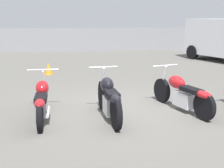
{
  "coord_description": "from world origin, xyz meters",
  "views": [
    {
      "loc": [
        -0.89,
        -6.86,
        2.15
      ],
      "look_at": [
        0.0,
        -0.03,
        0.65
      ],
      "focal_mm": 50.0,
      "sensor_mm": 36.0,
      "label": 1
    }
  ],
  "objects_px": {
    "motorcycle_slot_2": "(109,99)",
    "motorcycle_slot_3": "(183,93)",
    "motorcycle_slot_1": "(42,100)",
    "traffic_cone_near": "(49,69)"
  },
  "relations": [
    {
      "from": "motorcycle_slot_1",
      "to": "motorcycle_slot_2",
      "type": "distance_m",
      "value": 1.42
    },
    {
      "from": "motorcycle_slot_1",
      "to": "motorcycle_slot_3",
      "type": "xyz_separation_m",
      "value": [
        3.16,
        0.17,
        0.01
      ]
    },
    {
      "from": "motorcycle_slot_3",
      "to": "traffic_cone_near",
      "type": "xyz_separation_m",
      "value": [
        -3.39,
        5.17,
        -0.2
      ]
    },
    {
      "from": "motorcycle_slot_1",
      "to": "traffic_cone_near",
      "type": "distance_m",
      "value": 5.36
    },
    {
      "from": "motorcycle_slot_1",
      "to": "motorcycle_slot_3",
      "type": "bearing_deg",
      "value": 1.52
    },
    {
      "from": "motorcycle_slot_2",
      "to": "motorcycle_slot_3",
      "type": "relative_size",
      "value": 0.97
    },
    {
      "from": "motorcycle_slot_3",
      "to": "traffic_cone_near",
      "type": "height_order",
      "value": "motorcycle_slot_3"
    },
    {
      "from": "motorcycle_slot_1",
      "to": "traffic_cone_near",
      "type": "xyz_separation_m",
      "value": [
        -0.24,
        5.35,
        -0.2
      ]
    },
    {
      "from": "motorcycle_slot_1",
      "to": "motorcycle_slot_3",
      "type": "height_order",
      "value": "motorcycle_slot_3"
    },
    {
      "from": "motorcycle_slot_2",
      "to": "traffic_cone_near",
      "type": "bearing_deg",
      "value": 101.39
    }
  ]
}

